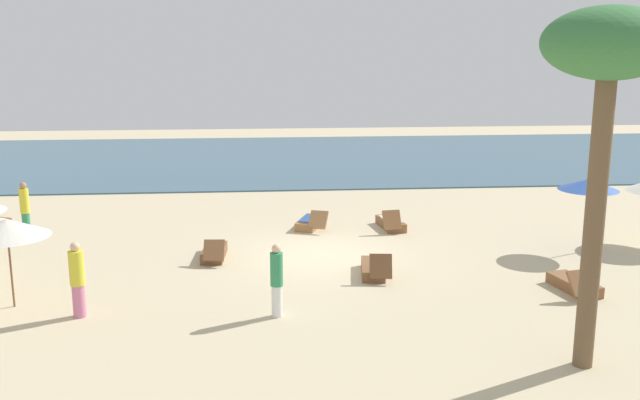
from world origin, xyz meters
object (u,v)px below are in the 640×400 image
lounger_3 (575,285)px  palm_1 (608,61)px  lounger_2 (310,222)px  lounger_5 (374,269)px  umbrella_3 (7,228)px  person_2 (277,280)px  lounger_0 (391,223)px  person_0 (25,209)px  umbrella_2 (588,185)px  lounger_4 (214,252)px  person_1 (77,279)px

lounger_3 → palm_1: size_ratio=0.27×
lounger_2 → palm_1: size_ratio=0.27×
lounger_2 → lounger_5: lounger_5 is taller
lounger_2 → lounger_3: 8.98m
umbrella_3 → person_2: 6.25m
lounger_0 → person_2: size_ratio=1.02×
person_0 → umbrella_2: bearing=-10.5°
lounger_4 → person_0: bearing=154.6°
lounger_0 → palm_1: (1.83, -10.33, 5.52)m
umbrella_2 → lounger_3: 4.10m
umbrella_2 → lounger_0: umbrella_2 is taller
palm_1 → umbrella_2: bearing=65.5°
umbrella_3 → lounger_2: 10.01m
umbrella_2 → lounger_3: (-1.70, -3.26, -1.83)m
lounger_4 → palm_1: palm_1 is taller
person_2 → palm_1: (5.73, -2.97, 4.84)m
umbrella_3 → person_0: size_ratio=1.21×
lounger_0 → person_1: size_ratio=0.99×
lounger_2 → lounger_3: bearing=-47.7°
person_0 → person_2: (7.66, -7.37, -0.03)m
lounger_0 → palm_1: bearing=-80.0°
lounger_0 → person_0: size_ratio=0.98×
person_0 → person_1: (3.27, -7.02, -0.02)m
umbrella_3 → lounger_5: (8.67, 1.58, -1.72)m
lounger_2 → lounger_4: (-2.95, -3.16, -0.01)m
umbrella_3 → person_2: bearing=-10.3°
person_2 → lounger_5: bearing=45.8°
umbrella_2 → lounger_5: 6.87m
lounger_0 → person_1: (-8.30, -7.01, 0.70)m
lounger_3 → person_0: (-15.00, 6.34, 0.72)m
lounger_3 → lounger_5: 5.01m
person_2 → person_1: bearing=175.4°
lounger_4 → person_1: (-2.73, -4.18, 0.70)m
lounger_4 → person_2: person_2 is taller
lounger_0 → person_1: bearing=-139.8°
person_2 → lounger_0: bearing=62.1°
lounger_3 → lounger_5: size_ratio=1.03×
lounger_3 → person_1: bearing=-176.7°
lounger_4 → person_0: size_ratio=1.00×
person_2 → palm_1: bearing=-27.4°
person_0 → palm_1: size_ratio=0.26×
umbrella_3 → lounger_2: size_ratio=1.16×
lounger_3 → person_1: (-11.73, -0.68, 0.70)m
lounger_2 → person_2: (-1.29, -7.68, 0.68)m
lounger_3 → lounger_4: 9.65m
person_2 → lounger_3: bearing=8.0°
person_1 → person_0: bearing=115.0°
umbrella_2 → person_2: (-9.03, -4.29, -1.14)m
lounger_4 → umbrella_2: bearing=-1.3°
lounger_3 → person_2: 7.44m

